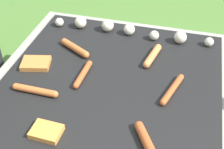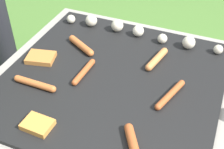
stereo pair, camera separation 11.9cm
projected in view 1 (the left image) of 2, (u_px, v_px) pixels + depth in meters
The scene contains 11 objects.
ground_plane at pixel (112, 142), 1.46m from camera, with size 14.00×14.00×0.00m, color #47702D.
grill at pixel (112, 114), 1.34m from camera, with size 0.94×0.94×0.39m.
sausage_mid_right at pixel (146, 141), 0.96m from camera, with size 0.10×0.14×0.03m.
sausage_front_left at pixel (83, 74), 1.21m from camera, with size 0.03×0.17×0.02m.
sausage_front_center at pixel (172, 89), 1.14m from camera, with size 0.07×0.18×0.02m.
sausage_back_right at pixel (75, 48), 1.34m from camera, with size 0.15×0.10×0.03m.
sausage_front_right at pixel (35, 90), 1.14m from camera, with size 0.18×0.03×0.03m.
sausage_back_left at pixel (153, 56), 1.30m from camera, with size 0.06×0.16×0.03m.
bread_slice_left at pixel (46, 132), 0.99m from camera, with size 0.10×0.08×0.02m.
bread_slice_center at pixel (36, 63), 1.27m from camera, with size 0.13×0.11×0.02m.
mushroom_row at pixel (126, 29), 1.44m from camera, with size 0.74×0.07×0.06m.
Camera 1 is at (0.24, -0.89, 1.18)m, focal length 50.00 mm.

